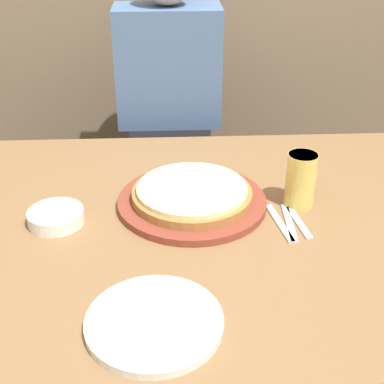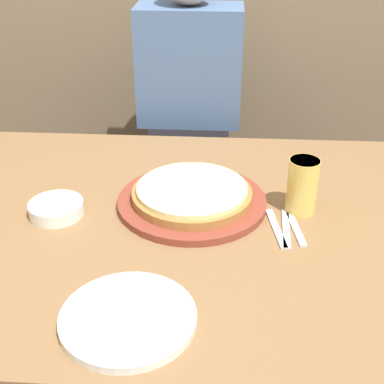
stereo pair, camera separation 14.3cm
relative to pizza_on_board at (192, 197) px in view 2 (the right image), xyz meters
name	(u,v)px [view 2 (the right image)]	position (x,y,z in m)	size (l,w,h in m)	color
dining_table	(176,330)	(-0.04, -0.08, -0.41)	(1.49, 1.08, 0.77)	olive
pizza_on_board	(192,197)	(0.00, 0.00, 0.00)	(0.40, 0.40, 0.06)	brown
beer_glass	(302,184)	(0.29, -0.01, 0.06)	(0.08, 0.08, 0.15)	#E5C65B
dinner_plate	(128,318)	(-0.10, -0.46, -0.02)	(0.27, 0.27, 0.02)	white
side_bowl	(56,209)	(-0.35, -0.07, -0.01)	(0.14, 0.14, 0.04)	white
fork	(276,228)	(0.22, -0.10, -0.02)	(0.05, 0.18, 0.00)	silver
dinner_knife	(286,229)	(0.24, -0.10, -0.02)	(0.03, 0.18, 0.00)	silver
spoon	(296,229)	(0.27, -0.10, -0.02)	(0.04, 0.15, 0.00)	silver
diner_person	(190,140)	(-0.05, 0.67, -0.13)	(0.38, 0.20, 1.35)	#33333D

